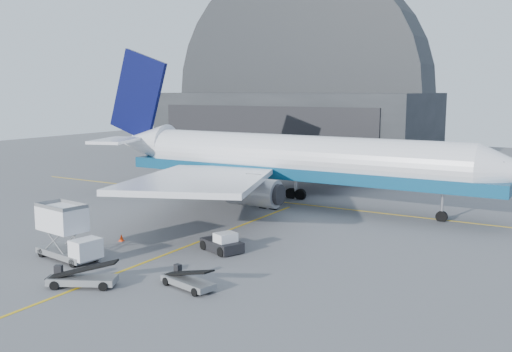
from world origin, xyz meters
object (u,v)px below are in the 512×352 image
Objects in this scene: catering_truck at (67,233)px; belt_loader_b at (188,281)px; belt_loader_a at (82,278)px; pushback_tug at (223,244)px; airliner at (283,159)px.

catering_truck reaches higher than belt_loader_b.
belt_loader_a is at bearing -25.77° from catering_truck.
belt_loader_b is (2.72, -8.10, -0.11)m from pushback_tug.
catering_truck is at bearing 118.63° from belt_loader_a.
belt_loader_b is at bearing -74.47° from airliner.
catering_truck is (-3.97, -26.84, -3.01)m from airliner.
airliner is 27.30m from catering_truck.
pushback_tug is 0.87× the size of belt_loader_a.
belt_loader_a reaches higher than pushback_tug.
catering_truck is 11.69m from belt_loader_b.
belt_loader_a is 1.06× the size of belt_loader_b.
pushback_tug is 8.54m from belt_loader_b.
catering_truck is at bearing -117.20° from pushback_tug.
catering_truck is at bearing -169.56° from belt_loader_b.
catering_truck is 1.50× the size of pushback_tug.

